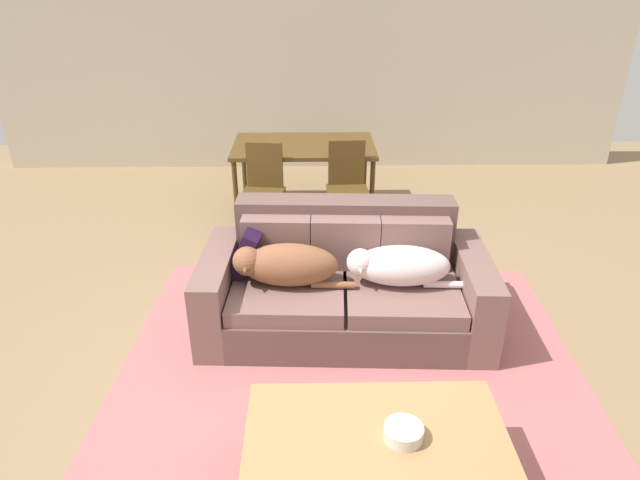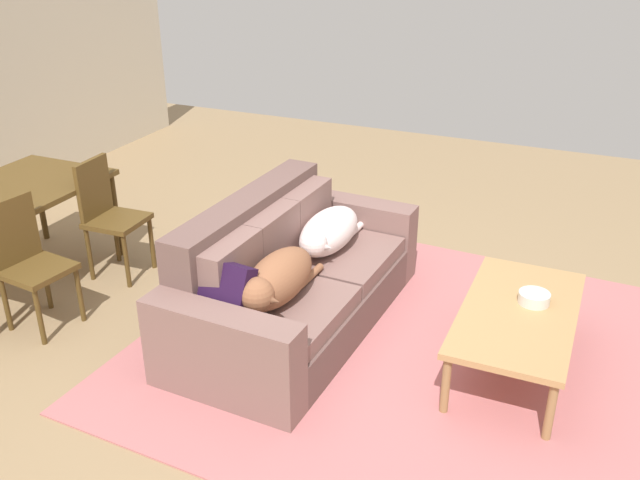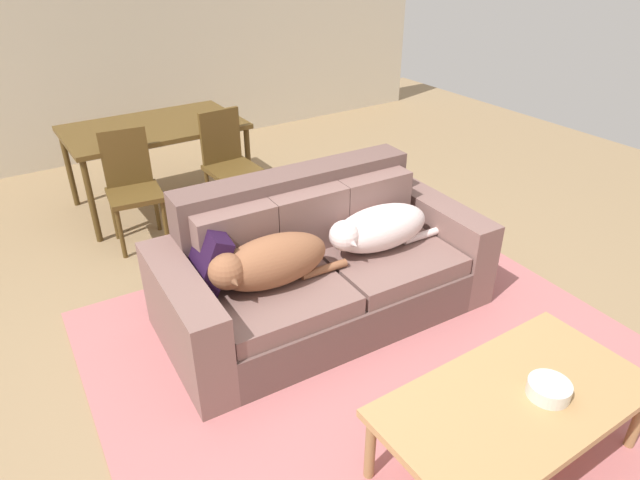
{
  "view_description": "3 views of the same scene",
  "coord_description": "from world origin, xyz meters",
  "px_view_note": "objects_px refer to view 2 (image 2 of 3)",
  "views": [
    {
      "loc": [
        -0.04,
        -3.3,
        2.5
      ],
      "look_at": [
        0.03,
        0.38,
        0.67
      ],
      "focal_mm": 31.67,
      "sensor_mm": 36.0,
      "label": 1
    },
    {
      "loc": [
        -3.53,
        -1.56,
        2.62
      ],
      "look_at": [
        0.39,
        0.15,
        0.59
      ],
      "focal_mm": 39.01,
      "sensor_mm": 36.0,
      "label": 2
    },
    {
      "loc": [
        -1.46,
        -2.26,
        2.27
      ],
      "look_at": [
        0.07,
        0.07,
        0.69
      ],
      "focal_mm": 31.2,
      "sensor_mm": 36.0,
      "label": 3
    }
  ],
  "objects_px": {
    "dining_chair_near_right": "(108,212)",
    "throw_pillow_by_left_arm": "(221,293)",
    "dining_chair_near_left": "(28,259)",
    "dog_on_left_cushion": "(276,280)",
    "dog_on_right_cushion": "(328,232)",
    "couch": "(289,280)",
    "bowl_on_coffee_table": "(534,298)",
    "coffee_table": "(518,316)",
    "dining_table": "(6,200)"
  },
  "relations": [
    {
      "from": "couch",
      "to": "dog_on_right_cushion",
      "type": "height_order",
      "value": "couch"
    },
    {
      "from": "coffee_table",
      "to": "dining_table",
      "type": "relative_size",
      "value": 0.87
    },
    {
      "from": "dog_on_right_cushion",
      "to": "throw_pillow_by_left_arm",
      "type": "bearing_deg",
      "value": 170.83
    },
    {
      "from": "dog_on_left_cushion",
      "to": "dining_chair_near_right",
      "type": "height_order",
      "value": "dining_chair_near_right"
    },
    {
      "from": "couch",
      "to": "dining_chair_near_right",
      "type": "bearing_deg",
      "value": 88.49
    },
    {
      "from": "dog_on_left_cushion",
      "to": "bowl_on_coffee_table",
      "type": "height_order",
      "value": "dog_on_left_cushion"
    },
    {
      "from": "throw_pillow_by_left_arm",
      "to": "dining_chair_near_left",
      "type": "bearing_deg",
      "value": 89.68
    },
    {
      "from": "dining_chair_near_left",
      "to": "dog_on_left_cushion",
      "type": "bearing_deg",
      "value": -74.06
    },
    {
      "from": "bowl_on_coffee_table",
      "to": "dog_on_right_cushion",
      "type": "bearing_deg",
      "value": 83.33
    },
    {
      "from": "dog_on_left_cushion",
      "to": "throw_pillow_by_left_arm",
      "type": "relative_size",
      "value": 2.31
    },
    {
      "from": "bowl_on_coffee_table",
      "to": "dining_table",
      "type": "xyz_separation_m",
      "value": [
        -0.5,
        3.76,
        0.23
      ]
    },
    {
      "from": "couch",
      "to": "coffee_table",
      "type": "bearing_deg",
      "value": -85.07
    },
    {
      "from": "dog_on_right_cushion",
      "to": "throw_pillow_by_left_arm",
      "type": "relative_size",
      "value": 2.29
    },
    {
      "from": "dining_table",
      "to": "couch",
      "type": "bearing_deg",
      "value": -81.74
    },
    {
      "from": "dining_chair_near_right",
      "to": "dog_on_left_cushion",
      "type": "bearing_deg",
      "value": -110.23
    },
    {
      "from": "dining_table",
      "to": "dining_chair_near_right",
      "type": "xyz_separation_m",
      "value": [
        0.43,
        -0.57,
        -0.17
      ]
    },
    {
      "from": "couch",
      "to": "dining_chair_near_left",
      "type": "distance_m",
      "value": 1.76
    },
    {
      "from": "dog_on_left_cushion",
      "to": "dining_chair_near_left",
      "type": "xyz_separation_m",
      "value": [
        -0.27,
        1.74,
        -0.08
      ]
    },
    {
      "from": "couch",
      "to": "dog_on_left_cushion",
      "type": "height_order",
      "value": "couch"
    },
    {
      "from": "coffee_table",
      "to": "dining_table",
      "type": "height_order",
      "value": "dining_table"
    },
    {
      "from": "couch",
      "to": "bowl_on_coffee_table",
      "type": "xyz_separation_m",
      "value": [
        0.19,
        -1.6,
        0.13
      ]
    },
    {
      "from": "dog_on_left_cushion",
      "to": "dining_chair_near_right",
      "type": "bearing_deg",
      "value": 74.88
    },
    {
      "from": "dog_on_left_cushion",
      "to": "throw_pillow_by_left_arm",
      "type": "distance_m",
      "value": 0.36
    },
    {
      "from": "throw_pillow_by_left_arm",
      "to": "dining_table",
      "type": "bearing_deg",
      "value": 78.97
    },
    {
      "from": "dog_on_left_cushion",
      "to": "bowl_on_coffee_table",
      "type": "relative_size",
      "value": 4.45
    },
    {
      "from": "throw_pillow_by_left_arm",
      "to": "dining_chair_near_right",
      "type": "distance_m",
      "value": 1.73
    },
    {
      "from": "dog_on_right_cushion",
      "to": "dining_chair_near_right",
      "type": "distance_m",
      "value": 1.75
    },
    {
      "from": "couch",
      "to": "dining_chair_near_right",
      "type": "distance_m",
      "value": 1.61
    },
    {
      "from": "coffee_table",
      "to": "dining_chair_near_right",
      "type": "height_order",
      "value": "dining_chair_near_right"
    },
    {
      "from": "dog_on_left_cushion",
      "to": "dining_chair_near_left",
      "type": "relative_size",
      "value": 0.94
    },
    {
      "from": "dog_on_left_cushion",
      "to": "throw_pillow_by_left_arm",
      "type": "bearing_deg",
      "value": 144.73
    },
    {
      "from": "dog_on_right_cushion",
      "to": "couch",
      "type": "bearing_deg",
      "value": 161.33
    },
    {
      "from": "dog_on_right_cushion",
      "to": "dining_table",
      "type": "xyz_separation_m",
      "value": [
        -0.67,
        2.3,
        0.12
      ]
    },
    {
      "from": "dog_on_left_cushion",
      "to": "coffee_table",
      "type": "xyz_separation_m",
      "value": [
        0.5,
        -1.4,
        -0.2
      ]
    },
    {
      "from": "dining_table",
      "to": "bowl_on_coffee_table",
      "type": "bearing_deg",
      "value": -82.38
    },
    {
      "from": "dog_on_right_cushion",
      "to": "dining_chair_near_left",
      "type": "bearing_deg",
      "value": 124.18
    },
    {
      "from": "throw_pillow_by_left_arm",
      "to": "bowl_on_coffee_table",
      "type": "xyz_separation_m",
      "value": [
        0.91,
        -1.68,
        -0.13
      ]
    },
    {
      "from": "dining_chair_near_right",
      "to": "throw_pillow_by_left_arm",
      "type": "bearing_deg",
      "value": -121.42
    },
    {
      "from": "throw_pillow_by_left_arm",
      "to": "bowl_on_coffee_table",
      "type": "bearing_deg",
      "value": -61.63
    },
    {
      "from": "dining_table",
      "to": "dining_chair_near_left",
      "type": "bearing_deg",
      "value": -125.16
    },
    {
      "from": "dog_on_left_cushion",
      "to": "dining_chair_near_right",
      "type": "distance_m",
      "value": 1.82
    },
    {
      "from": "throw_pillow_by_left_arm",
      "to": "dining_chair_near_left",
      "type": "distance_m",
      "value": 1.52
    },
    {
      "from": "couch",
      "to": "dining_table",
      "type": "bearing_deg",
      "value": 100.85
    },
    {
      "from": "couch",
      "to": "dining_table",
      "type": "relative_size",
      "value": 1.42
    },
    {
      "from": "dining_chair_near_right",
      "to": "dining_chair_near_left",
      "type": "bearing_deg",
      "value": 177.14
    },
    {
      "from": "throw_pillow_by_left_arm",
      "to": "couch",
      "type": "bearing_deg",
      "value": -6.73
    },
    {
      "from": "couch",
      "to": "dog_on_left_cushion",
      "type": "xyz_separation_m",
      "value": [
        -0.44,
        -0.13,
        0.25
      ]
    },
    {
      "from": "dining_chair_near_left",
      "to": "dining_chair_near_right",
      "type": "distance_m",
      "value": 0.83
    },
    {
      "from": "dog_on_right_cushion",
      "to": "coffee_table",
      "type": "xyz_separation_m",
      "value": [
        -0.3,
        -1.39,
        -0.18
      ]
    },
    {
      "from": "couch",
      "to": "dog_on_right_cushion",
      "type": "distance_m",
      "value": 0.45
    }
  ]
}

